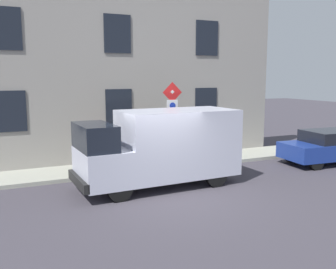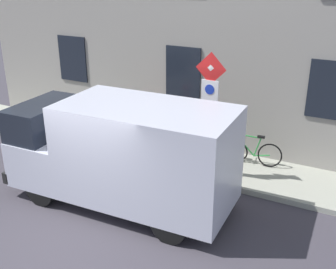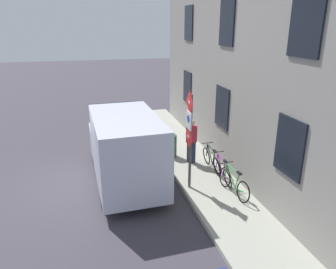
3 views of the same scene
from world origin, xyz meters
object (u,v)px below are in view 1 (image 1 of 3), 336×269
(parked_hatchback, at_px, (330,146))
(bicycle_black, at_px, (136,153))
(delivery_van, at_px, (161,146))
(bicycle_purple, at_px, (156,151))
(bicycle_green, at_px, (176,149))
(litter_bin, at_px, (105,160))
(sign_post_stacked, at_px, (172,114))
(pedestrian, at_px, (120,143))

(parked_hatchback, distance_m, bicycle_black, 8.12)
(delivery_van, bearing_deg, bicycle_purple, -111.77)
(bicycle_green, height_order, bicycle_black, same)
(bicycle_purple, bearing_deg, litter_bin, 27.26)
(bicycle_purple, relative_size, litter_bin, 1.91)
(litter_bin, bearing_deg, parked_hatchback, -101.81)
(parked_hatchback, relative_size, bicycle_black, 2.41)
(sign_post_stacked, xyz_separation_m, bicycle_green, (1.25, -0.76, -1.65))
(pedestrian, bearing_deg, litter_bin, -116.81)
(delivery_van, relative_size, bicycle_black, 3.15)
(bicycle_green, bearing_deg, bicycle_purple, -6.53)
(delivery_van, distance_m, pedestrian, 2.72)
(sign_post_stacked, height_order, parked_hatchback, sign_post_stacked)
(parked_hatchback, height_order, litter_bin, parked_hatchback)
(sign_post_stacked, relative_size, bicycle_black, 1.83)
(sign_post_stacked, bearing_deg, bicycle_green, -31.45)
(delivery_van, distance_m, bicycle_black, 3.26)
(parked_hatchback, xyz_separation_m, bicycle_purple, (3.01, 6.62, -0.22))
(litter_bin, bearing_deg, bicycle_black, -54.98)
(delivery_van, xyz_separation_m, bicycle_black, (3.15, -0.22, -0.82))
(parked_hatchback, distance_m, bicycle_purple, 7.28)
(parked_hatchback, relative_size, pedestrian, 2.39)
(delivery_van, relative_size, pedestrian, 3.14)
(bicycle_green, distance_m, pedestrian, 2.75)
(pedestrian, relative_size, litter_bin, 1.91)
(sign_post_stacked, relative_size, parked_hatchback, 0.76)
(bicycle_purple, height_order, pedestrian, pedestrian)
(bicycle_black, relative_size, litter_bin, 1.90)
(pedestrian, xyz_separation_m, litter_bin, (-0.59, 0.75, -0.48))
(bicycle_black, bearing_deg, litter_bin, 35.43)
(bicycle_purple, bearing_deg, bicycle_green, -176.74)
(delivery_van, distance_m, litter_bin, 2.56)
(bicycle_green, distance_m, bicycle_black, 1.82)
(bicycle_green, relative_size, bicycle_purple, 1.00)
(sign_post_stacked, distance_m, bicycle_green, 2.20)
(sign_post_stacked, relative_size, pedestrian, 1.82)
(bicycle_purple, bearing_deg, parked_hatchback, 158.91)
(bicycle_green, bearing_deg, pedestrian, 4.48)
(pedestrian, bearing_deg, bicycle_purple, 41.58)
(bicycle_purple, relative_size, bicycle_black, 1.00)
(bicycle_green, distance_m, litter_bin, 3.57)
(parked_hatchback, height_order, bicycle_black, parked_hatchback)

